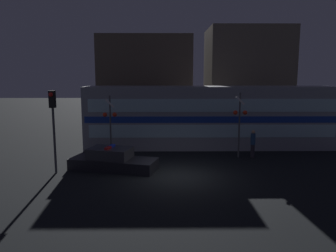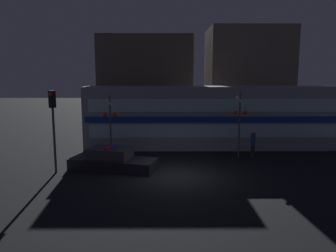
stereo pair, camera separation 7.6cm
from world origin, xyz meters
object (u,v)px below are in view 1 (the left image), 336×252
Objects in this scene: pedestrian at (253,144)px; traffic_light_corner at (53,114)px; train at (210,117)px; police_car at (113,161)px; crossing_signal_near at (240,119)px.

traffic_light_corner is (-11.48, -3.22, 2.26)m from pedestrian.
train reaches higher than police_car.
traffic_light_corner is at bearing -162.97° from crossing_signal_near.
crossing_signal_near is (7.65, 2.55, 2.03)m from police_car.
police_car is at bearing -163.52° from pedestrian.
traffic_light_corner reaches higher than pedestrian.
crossing_signal_near is (-0.88, 0.03, 1.60)m from pedestrian.
crossing_signal_near reaches higher than police_car.
train is at bearing 58.26° from police_car.
crossing_signal_near is 11.11m from traffic_light_corner.
traffic_light_corner is (-9.16, -6.51, 0.96)m from train.
police_car is (-6.22, -5.82, -1.73)m from train.
pedestrian reaches higher than police_car.
train is at bearing 35.39° from traffic_light_corner.
police_car is 1.23× the size of crossing_signal_near.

